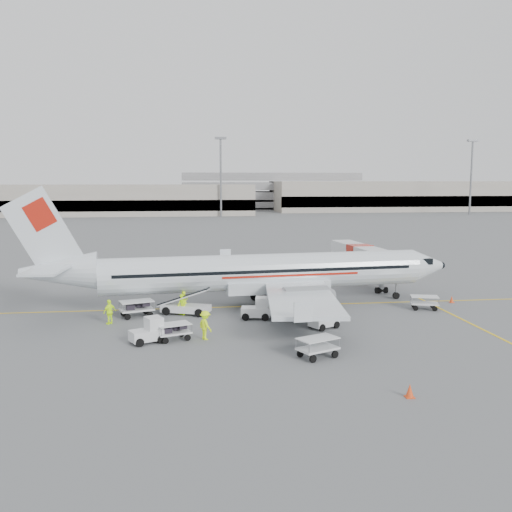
# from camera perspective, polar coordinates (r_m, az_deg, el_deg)

# --- Properties ---
(ground) EXTENTS (360.00, 360.00, 0.00)m
(ground) POSITION_cam_1_polar(r_m,az_deg,el_deg) (45.82, 0.32, -5.04)
(ground) COLOR #56595B
(stripe_lead) EXTENTS (44.00, 0.20, 0.01)m
(stripe_lead) POSITION_cam_1_polar(r_m,az_deg,el_deg) (45.82, 0.32, -5.03)
(stripe_lead) COLOR yellow
(stripe_lead) RESTS_ON ground
(stripe_cross) EXTENTS (0.20, 20.00, 0.01)m
(stripe_cross) POSITION_cam_1_polar(r_m,az_deg,el_deg) (42.64, 20.98, -6.49)
(stripe_cross) COLOR yellow
(stripe_cross) RESTS_ON ground
(terminal_west) EXTENTS (110.00, 22.00, 9.00)m
(terminal_west) POSITION_cam_1_polar(r_m,az_deg,el_deg) (177.70, -18.49, 5.33)
(terminal_west) COLOR gray
(terminal_west) RESTS_ON ground
(terminal_east) EXTENTS (90.00, 26.00, 10.00)m
(terminal_east) POSITION_cam_1_polar(r_m,az_deg,el_deg) (204.08, 14.56, 5.84)
(terminal_east) COLOR gray
(terminal_east) RESTS_ON ground
(parking_garage) EXTENTS (62.00, 24.00, 14.00)m
(parking_garage) POSITION_cam_1_polar(r_m,az_deg,el_deg) (206.69, 1.25, 6.65)
(parking_garage) COLOR slate
(parking_garage) RESTS_ON ground
(treeline) EXTENTS (300.00, 3.00, 6.00)m
(treeline) POSITION_cam_1_polar(r_m,az_deg,el_deg) (219.52, -5.84, 5.62)
(treeline) COLOR black
(treeline) RESTS_ON ground
(mast_center) EXTENTS (3.20, 1.20, 22.00)m
(mast_center) POSITION_cam_1_polar(r_m,az_deg,el_deg) (162.71, -3.54, 7.83)
(mast_center) COLOR slate
(mast_center) RESTS_ON ground
(mast_east) EXTENTS (3.20, 1.20, 22.00)m
(mast_east) POSITION_cam_1_polar(r_m,az_deg,el_deg) (183.71, 20.71, 7.32)
(mast_east) COLOR slate
(mast_east) RESTS_ON ground
(aircraft) EXTENTS (36.49, 29.86, 9.40)m
(aircraft) POSITION_cam_1_polar(r_m,az_deg,el_deg) (45.29, 0.87, 0.84)
(aircraft) COLOR silver
(aircraft) RESTS_ON ground
(jet_bridge) EXTENTS (3.84, 14.60, 3.79)m
(jet_bridge) POSITION_cam_1_polar(r_m,az_deg,el_deg) (56.71, 10.30, -0.79)
(jet_bridge) COLOR silver
(jet_bridge) RESTS_ON ground
(belt_loader) EXTENTS (5.09, 3.39, 2.58)m
(belt_loader) POSITION_cam_1_polar(r_m,az_deg,el_deg) (43.20, -7.04, -4.12)
(belt_loader) COLOR silver
(belt_loader) RESTS_ON ground
(tug_fore) EXTENTS (2.25, 1.93, 1.51)m
(tug_fore) POSITION_cam_1_polar(r_m,az_deg,el_deg) (39.20, 6.80, -6.11)
(tug_fore) COLOR silver
(tug_fore) RESTS_ON ground
(tug_mid) EXTENTS (2.26, 1.54, 1.61)m
(tug_mid) POSITION_cam_1_polar(r_m,az_deg,el_deg) (41.53, -0.03, -5.21)
(tug_mid) COLOR silver
(tug_mid) RESTS_ON ground
(tug_aft) EXTENTS (2.35, 1.92, 1.58)m
(tug_aft) POSITION_cam_1_polar(r_m,az_deg,el_deg) (36.09, -10.86, -7.33)
(tug_aft) COLOR silver
(tug_aft) RESTS_ON ground
(cart_loaded_a) EXTENTS (2.38, 1.89, 1.09)m
(cart_loaded_a) POSITION_cam_1_polar(r_m,az_deg,el_deg) (36.47, -8.25, -7.51)
(cart_loaded_a) COLOR silver
(cart_loaded_a) RESTS_ON ground
(cart_loaded_b) EXTENTS (2.69, 2.07, 1.24)m
(cart_loaded_b) POSITION_cam_1_polar(r_m,az_deg,el_deg) (42.99, -11.84, -5.19)
(cart_loaded_b) COLOR silver
(cart_loaded_b) RESTS_ON ground
(cart_empty_a) EXTENTS (2.61, 2.16, 1.18)m
(cart_empty_a) POSITION_cam_1_polar(r_m,az_deg,el_deg) (32.84, 6.19, -9.09)
(cart_empty_a) COLOR silver
(cart_empty_a) RESTS_ON ground
(cart_empty_b) EXTENTS (2.32, 1.73, 1.08)m
(cart_empty_b) POSITION_cam_1_polar(r_m,az_deg,el_deg) (46.45, 16.48, -4.50)
(cart_empty_b) COLOR silver
(cart_empty_b) RESTS_ON ground
(cone_nose) EXTENTS (0.36, 0.36, 0.59)m
(cone_nose) POSITION_cam_1_polar(r_m,az_deg,el_deg) (49.79, 18.98, -4.09)
(cone_nose) COLOR #E34215
(cone_nose) RESTS_ON ground
(cone_port) EXTENTS (0.40, 0.40, 0.66)m
(cone_port) POSITION_cam_1_polar(r_m,az_deg,el_deg) (65.34, -5.56, -1.01)
(cone_port) COLOR #E34215
(cone_port) RESTS_ON ground
(cone_stbd) EXTENTS (0.41, 0.41, 0.67)m
(cone_stbd) POSITION_cam_1_polar(r_m,az_deg,el_deg) (27.96, 15.13, -12.85)
(cone_stbd) COLOR #E34215
(cone_stbd) RESTS_ON ground
(crew_a) EXTENTS (0.69, 0.54, 1.65)m
(crew_a) POSITION_cam_1_polar(r_m,az_deg,el_deg) (43.79, -7.20, -4.58)
(crew_a) COLOR #D0FE12
(crew_a) RESTS_ON ground
(crew_b) EXTENTS (0.88, 0.96, 1.59)m
(crew_b) POSITION_cam_1_polar(r_m,az_deg,el_deg) (42.99, -7.41, -4.86)
(crew_b) COLOR #D0FE12
(crew_b) RESTS_ON ground
(crew_c) EXTENTS (1.20, 1.38, 1.85)m
(crew_c) POSITION_cam_1_polar(r_m,az_deg,el_deg) (36.32, -5.09, -6.90)
(crew_c) COLOR #D0FE12
(crew_c) RESTS_ON ground
(crew_d) EXTENTS (1.03, 1.02, 1.75)m
(crew_d) POSITION_cam_1_polar(r_m,az_deg,el_deg) (41.29, -14.43, -5.43)
(crew_d) COLOR #D0FE12
(crew_d) RESTS_ON ground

